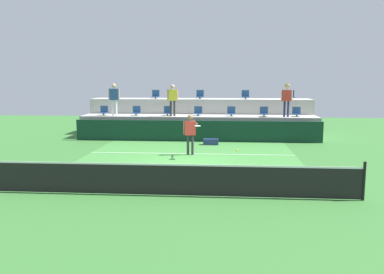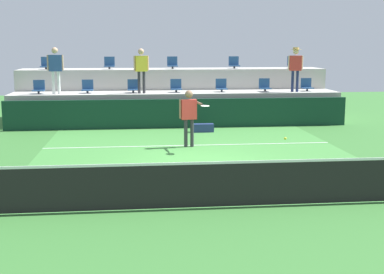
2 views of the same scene
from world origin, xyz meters
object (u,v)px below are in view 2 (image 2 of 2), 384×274
(spectator_leaning_on_rail, at_px, (141,66))
(spectator_in_white, at_px, (55,66))
(stadium_chair_upper_far_right, at_px, (293,63))
(stadium_chair_lower_right, at_px, (265,86))
(tennis_ball, at_px, (285,138))
(spectator_with_hat, at_px, (295,64))
(stadium_chair_lower_mid_right, at_px, (221,86))
(stadium_chair_lower_far_right, at_px, (307,86))
(stadium_chair_lower_mid_left, at_px, (133,87))
(stadium_chair_lower_left, at_px, (88,88))
(stadium_chair_upper_far_left, at_px, (46,64))
(stadium_chair_lower_far_left, at_px, (39,88))
(equipment_bag, at_px, (203,128))
(stadium_chair_lower_center, at_px, (176,87))
(tennis_player, at_px, (189,112))
(stadium_chair_upper_left, at_px, (109,64))
(stadium_chair_upper_right, at_px, (234,63))
(stadium_chair_upper_center, at_px, (172,64))

(spectator_leaning_on_rail, bearing_deg, spectator_in_white, -180.00)
(stadium_chair_upper_far_right, relative_size, spectator_leaning_on_rail, 0.30)
(stadium_chair_lower_right, bearing_deg, tennis_ball, -100.93)
(spectator_with_hat, xyz_separation_m, tennis_ball, (-2.87, -8.60, -1.42))
(spectator_leaning_on_rail, bearing_deg, stadium_chair_upper_far_right, 18.09)
(stadium_chair_lower_mid_right, height_order, spectator_with_hat, spectator_with_hat)
(stadium_chair_lower_far_right, relative_size, stadium_chair_upper_far_right, 1.00)
(stadium_chair_lower_mid_left, relative_size, spectator_in_white, 0.29)
(stadium_chair_lower_left, relative_size, stadium_chair_upper_far_left, 1.00)
(stadium_chair_lower_far_left, bearing_deg, stadium_chair_upper_far_right, 9.59)
(stadium_chair_lower_left, bearing_deg, stadium_chair_upper_far_left, 135.48)
(stadium_chair_lower_left, relative_size, stadium_chair_lower_mid_left, 1.00)
(stadium_chair_lower_left, bearing_deg, tennis_ball, -59.16)
(stadium_chair_lower_left, xyz_separation_m, stadium_chair_lower_right, (7.10, 0.00, 0.00))
(stadium_chair_lower_left, relative_size, spectator_with_hat, 0.29)
(spectator_in_white, xyz_separation_m, equipment_bag, (5.41, -1.92, -2.18))
(stadium_chair_lower_center, relative_size, equipment_bag, 0.68)
(tennis_player, xyz_separation_m, tennis_ball, (1.88, -3.91, -0.15))
(stadium_chair_lower_right, height_order, stadium_chair_upper_far_right, stadium_chair_upper_far_right)
(stadium_chair_upper_far_left, height_order, spectator_leaning_on_rail, spectator_leaning_on_rail)
(stadium_chair_lower_mid_left, distance_m, stadium_chair_lower_mid_right, 3.54)
(spectator_leaning_on_rail, height_order, spectator_with_hat, spectator_with_hat)
(stadium_chair_lower_center, distance_m, spectator_with_hat, 4.85)
(stadium_chair_lower_right, height_order, stadium_chair_upper_left, stadium_chair_upper_left)
(stadium_chair_lower_mid_right, relative_size, stadium_chair_lower_right, 1.00)
(stadium_chair_lower_far_left, relative_size, stadium_chair_upper_right, 1.00)
(stadium_chair_lower_far_left, height_order, stadium_chair_upper_far_left, stadium_chair_upper_far_left)
(stadium_chair_lower_center, relative_size, spectator_leaning_on_rail, 0.30)
(stadium_chair_upper_far_left, height_order, stadium_chair_upper_center, same)
(stadium_chair_lower_left, relative_size, tennis_player, 0.30)
(stadium_chair_lower_mid_left, height_order, stadium_chair_lower_right, same)
(tennis_player, height_order, tennis_ball, tennis_player)
(stadium_chair_lower_mid_left, distance_m, tennis_ball, 9.69)
(stadium_chair_upper_center, distance_m, spectator_with_hat, 5.24)
(spectator_leaning_on_rail, bearing_deg, spectator_with_hat, -0.00)
(stadium_chair_lower_center, relative_size, stadium_chair_upper_right, 1.00)
(stadium_chair_upper_center, relative_size, stadium_chair_upper_far_right, 1.00)
(tennis_player, distance_m, spectator_leaning_on_rail, 5.04)
(spectator_leaning_on_rail, xyz_separation_m, tennis_ball, (3.26, -8.60, -1.37))
(stadium_chair_lower_left, xyz_separation_m, stadium_chair_upper_far_right, (8.79, 1.80, 0.85))
(stadium_chair_lower_mid_right, height_order, stadium_chair_upper_right, stadium_chair_upper_right)
(stadium_chair_upper_left, relative_size, tennis_ball, 7.65)
(stadium_chair_upper_center, bearing_deg, equipment_bag, -78.97)
(stadium_chair_lower_center, height_order, spectator_in_white, spectator_in_white)
(stadium_chair_lower_mid_right, bearing_deg, stadium_chair_lower_far_right, 0.00)
(stadium_chair_lower_mid_left, height_order, stadium_chair_lower_center, same)
(stadium_chair_upper_far_right, distance_m, tennis_ball, 11.40)
(stadium_chair_lower_far_left, height_order, stadium_chair_lower_right, same)
(stadium_chair_lower_mid_left, relative_size, stadium_chair_upper_right, 1.00)
(spectator_in_white, bearing_deg, stadium_chair_lower_mid_left, 7.49)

